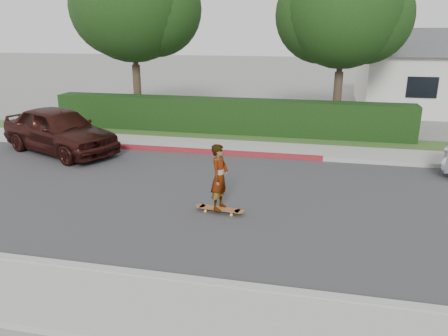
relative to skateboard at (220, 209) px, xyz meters
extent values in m
plane|color=slate|center=(1.46, 0.92, -0.11)|extent=(120.00, 120.00, 0.00)
cube|color=#2D2D30|center=(1.46, 0.92, -0.10)|extent=(60.00, 8.00, 0.01)
cube|color=#9E9E99|center=(1.46, -3.18, -0.03)|extent=(60.00, 0.20, 0.15)
cube|color=gray|center=(1.46, -4.08, -0.05)|extent=(60.00, 1.60, 0.12)
cube|color=#9E9E99|center=(1.46, 5.02, -0.03)|extent=(60.00, 0.20, 0.15)
cube|color=maroon|center=(-3.54, 5.02, -0.03)|extent=(12.00, 0.21, 0.15)
cube|color=gray|center=(1.46, 5.92, -0.05)|extent=(60.00, 1.60, 0.12)
cube|color=#2D4C1E|center=(1.46, 7.52, -0.06)|extent=(60.00, 1.60, 0.10)
cube|color=black|center=(-1.54, 8.12, 0.64)|extent=(15.00, 1.00, 1.50)
sphere|color=#2D4C19|center=(-8.74, 7.72, 0.24)|extent=(0.90, 0.90, 0.90)
sphere|color=#2D4C19|center=(-8.14, 7.52, 0.19)|extent=(0.70, 0.70, 0.70)
cylinder|color=#33261C|center=(-6.04, 9.42, 1.24)|extent=(0.36, 0.36, 2.70)
cylinder|color=#33261C|center=(-6.04, 9.42, 3.27)|extent=(0.24, 0.24, 2.25)
sphere|color=black|center=(-6.04, 9.42, 5.29)|extent=(5.20, 5.20, 5.20)
sphere|color=black|center=(-6.84, 9.82, 5.09)|extent=(4.42, 4.42, 4.42)
sphere|color=black|center=(-5.14, 9.72, 4.99)|extent=(4.16, 4.16, 4.16)
cylinder|color=#33261C|center=(2.96, 9.92, 1.15)|extent=(0.36, 0.36, 2.52)
cylinder|color=#33261C|center=(2.96, 9.92, 3.04)|extent=(0.24, 0.24, 2.10)
sphere|color=black|center=(2.96, 9.92, 4.93)|extent=(4.80, 4.80, 4.80)
sphere|color=black|center=(2.16, 10.32, 4.73)|extent=(4.08, 4.08, 4.08)
sphere|color=black|center=(3.86, 10.22, 4.63)|extent=(3.84, 3.84, 3.84)
cube|color=black|center=(6.96, 12.90, 1.49)|extent=(1.40, 0.06, 1.00)
cylinder|color=gold|center=(-0.34, -0.05, -0.06)|extent=(0.07, 0.05, 0.07)
cylinder|color=gold|center=(-0.32, 0.14, -0.06)|extent=(0.07, 0.05, 0.07)
cylinder|color=gold|center=(0.32, -0.14, -0.06)|extent=(0.07, 0.05, 0.07)
cylinder|color=gold|center=(0.34, 0.05, -0.06)|extent=(0.07, 0.05, 0.07)
cube|color=silver|center=(-0.33, 0.04, -0.02)|extent=(0.08, 0.21, 0.03)
cube|color=silver|center=(0.33, -0.04, -0.02)|extent=(0.08, 0.21, 0.03)
cube|color=maroon|center=(0.00, 0.00, 0.01)|extent=(1.03, 0.37, 0.02)
cylinder|color=maroon|center=(-0.50, 0.06, 0.01)|extent=(0.28, 0.28, 0.02)
cylinder|color=maroon|center=(0.50, -0.06, 0.01)|extent=(0.28, 0.28, 0.02)
imported|color=white|center=(0.00, 0.00, 0.82)|extent=(0.49, 0.65, 1.61)
imported|color=black|center=(-6.82, 4.10, 0.72)|extent=(5.22, 3.74, 1.65)
camera|label=1|loc=(2.19, -9.55, 4.21)|focal=35.00mm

